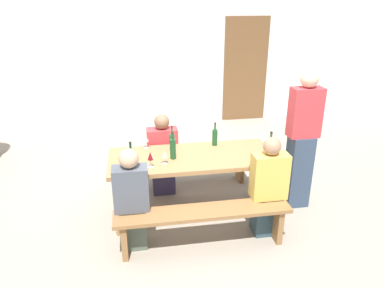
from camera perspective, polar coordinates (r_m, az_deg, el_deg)
name	(u,v)px	position (r m, az deg, el deg)	size (l,w,h in m)	color
ground_plane	(192,211)	(4.63, 0.00, -10.34)	(24.00, 24.00, 0.00)	gray
back_wall	(162,43)	(7.46, -4.65, 15.37)	(14.00, 0.20, 3.20)	white
wooden_door	(245,70)	(7.74, 8.31, 11.34)	(0.90, 0.06, 2.10)	brown
tasting_table	(192,162)	(4.31, 0.00, -2.85)	(1.93, 0.80, 0.75)	#9E7247
bench_near	(203,218)	(3.87, 1.74, -11.48)	(1.83, 0.30, 0.45)	olive
bench_far	(184,162)	(5.07, -1.30, -2.77)	(1.83, 0.30, 0.45)	olive
wine_bottle_0	(173,148)	(4.16, -2.99, -0.70)	(0.07, 0.07, 0.32)	#194723
wine_bottle_1	(172,142)	(4.39, -3.11, 0.35)	(0.06, 0.06, 0.31)	#234C2D
wine_bottle_2	(270,150)	(4.19, 12.03, -0.92)	(0.07, 0.07, 0.35)	#234C2D
wine_bottle_3	(215,137)	(4.54, 3.57, 1.11)	(0.06, 0.06, 0.30)	#194723
wine_bottle_4	(131,160)	(3.91, -9.41, -2.52)	(0.07, 0.07, 0.34)	#143319
wine_glass_0	(150,157)	(3.97, -6.51, -1.97)	(0.06, 0.06, 0.18)	silver
wine_glass_1	(146,138)	(4.48, -7.23, 0.88)	(0.08, 0.08, 0.18)	silver
wine_glass_2	(164,155)	(4.05, -4.31, -1.67)	(0.07, 0.07, 0.15)	silver
seated_guest_near_0	(132,202)	(3.84, -9.37, -8.84)	(0.35, 0.24, 1.12)	#4D584C
seated_guest_near_1	(268,189)	(4.08, 11.77, -6.93)	(0.38, 0.24, 1.14)	#2F4651
seated_guest_far_0	(163,157)	(4.83, -4.55, -1.96)	(0.39, 0.24, 1.10)	#362E53
standing_host	(302,142)	(4.59, 16.69, 0.32)	(0.36, 0.24, 1.73)	#324257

